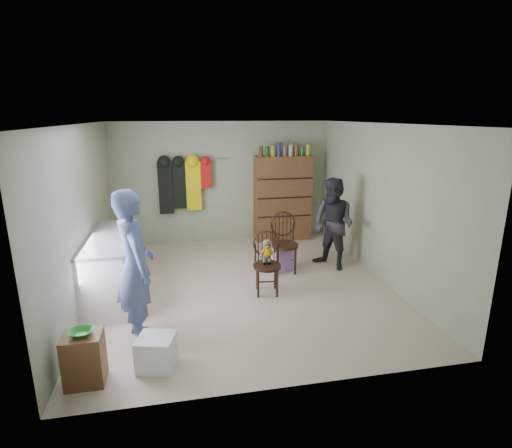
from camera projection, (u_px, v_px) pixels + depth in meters
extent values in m
plane|color=beige|center=(243.00, 286.00, 6.34)|extent=(5.00, 5.00, 0.00)
plane|color=#A7AD91|center=(223.00, 182.00, 8.37)|extent=(4.50, 0.00, 4.50)
plane|color=#A7AD91|center=(84.00, 216.00, 5.58)|extent=(0.00, 5.00, 5.00)
plane|color=#A7AD91|center=(380.00, 203.00, 6.43)|extent=(0.00, 5.00, 5.00)
plane|color=white|center=(242.00, 124.00, 5.68)|extent=(5.00, 5.00, 0.00)
cube|color=silver|center=(112.00, 268.00, 5.85)|extent=(0.60, 1.80, 0.90)
cube|color=slate|center=(109.00, 238.00, 5.73)|extent=(0.64, 1.86, 0.04)
cylinder|color=#99999E|center=(130.00, 272.00, 5.46)|extent=(0.02, 0.02, 0.14)
cylinder|color=#99999E|center=(136.00, 251.00, 6.31)|extent=(0.02, 0.02, 0.14)
cube|color=brown|center=(84.00, 359.00, 3.98)|extent=(0.38, 0.32, 0.54)
imported|color=green|center=(81.00, 333.00, 3.90)|extent=(0.22, 0.22, 0.05)
cube|color=white|center=(157.00, 352.00, 4.25)|extent=(0.46, 0.44, 0.36)
cylinder|color=#321C11|center=(267.00, 266.00, 5.96)|extent=(0.47, 0.47, 0.04)
cylinder|color=#321C11|center=(258.00, 284.00, 5.87)|extent=(0.03, 0.03, 0.42)
cylinder|color=#321C11|center=(277.00, 284.00, 5.89)|extent=(0.03, 0.03, 0.42)
cylinder|color=#321C11|center=(257.00, 277.00, 6.15)|extent=(0.03, 0.03, 0.42)
cylinder|color=#321C11|center=(275.00, 276.00, 6.17)|extent=(0.03, 0.03, 0.42)
torus|color=#321C11|center=(266.00, 243.00, 6.04)|extent=(0.41, 0.08, 0.41)
cylinder|color=#321C11|center=(255.00, 253.00, 6.06)|extent=(0.03, 0.03, 0.28)
cylinder|color=#321C11|center=(277.00, 252.00, 6.08)|extent=(0.03, 0.03, 0.28)
cylinder|color=#F9B008|center=(267.00, 252.00, 5.92)|extent=(0.12, 0.12, 0.11)
cylinder|color=#475128|center=(267.00, 259.00, 5.95)|extent=(0.07, 0.07, 0.17)
sphere|color=#9E7042|center=(267.00, 245.00, 5.89)|extent=(0.11, 0.11, 0.11)
cylinder|color=#475128|center=(267.00, 241.00, 5.87)|extent=(0.09, 0.09, 0.04)
cube|color=black|center=(268.00, 245.00, 5.84)|extent=(0.08, 0.01, 0.02)
cylinder|color=#321C11|center=(285.00, 245.00, 6.78)|extent=(0.48, 0.48, 0.05)
cylinder|color=#321C11|center=(278.00, 263.00, 6.68)|extent=(0.04, 0.04, 0.46)
cylinder|color=#321C11|center=(295.00, 262.00, 6.73)|extent=(0.04, 0.04, 0.46)
cylinder|color=#321C11|center=(274.00, 256.00, 6.98)|extent=(0.04, 0.04, 0.46)
cylinder|color=#321C11|center=(291.00, 255.00, 7.03)|extent=(0.04, 0.04, 0.46)
torus|color=#321C11|center=(283.00, 224.00, 6.87)|extent=(0.44, 0.05, 0.44)
cylinder|color=#321C11|center=(272.00, 233.00, 6.88)|extent=(0.03, 0.03, 0.30)
cylinder|color=#321C11|center=(293.00, 232.00, 6.93)|extent=(0.03, 0.03, 0.30)
cube|color=pink|center=(282.00, 258.00, 6.95)|extent=(0.47, 0.41, 0.42)
imported|color=#515E94|center=(135.00, 267.00, 4.61)|extent=(0.64, 0.78, 1.84)
imported|color=#2D2B33|center=(333.00, 224.00, 6.89)|extent=(0.92, 0.98, 1.60)
cube|color=brown|center=(283.00, 198.00, 8.51)|extent=(1.20, 0.38, 1.80)
cube|color=#321C11|center=(285.00, 216.00, 8.42)|extent=(1.16, 0.02, 0.03)
cube|color=#321C11|center=(285.00, 198.00, 8.32)|extent=(1.16, 0.02, 0.03)
cube|color=#321C11|center=(285.00, 179.00, 8.21)|extent=(1.16, 0.02, 0.03)
cylinder|color=#592D14|center=(261.00, 151.00, 8.05)|extent=(0.08, 0.08, 0.22)
cylinder|color=#19591E|center=(267.00, 151.00, 8.08)|extent=(0.09, 0.09, 0.21)
cylinder|color=#A59933|center=(273.00, 151.00, 8.10)|extent=(0.09, 0.09, 0.22)
cylinder|color=navy|center=(279.00, 149.00, 8.12)|extent=(0.08, 0.08, 0.28)
cylinder|color=#8C3F59|center=(285.00, 151.00, 8.15)|extent=(0.08, 0.08, 0.21)
cylinder|color=#B2B2B7|center=(291.00, 151.00, 8.17)|extent=(0.08, 0.08, 0.23)
cylinder|color=#592D14|center=(297.00, 150.00, 8.19)|extent=(0.09, 0.09, 0.26)
cylinder|color=#19591E|center=(302.00, 151.00, 8.22)|extent=(0.08, 0.08, 0.18)
cylinder|color=#A59933|center=(308.00, 150.00, 8.24)|extent=(0.09, 0.09, 0.23)
cylinder|color=#99999E|center=(203.00, 159.00, 8.11)|extent=(1.00, 0.02, 0.02)
cube|color=black|center=(166.00, 188.00, 8.05)|extent=(0.28, 0.10, 1.05)
cube|color=black|center=(179.00, 185.00, 8.09)|extent=(0.26, 0.10, 0.95)
cube|color=yellow|center=(193.00, 186.00, 8.15)|extent=(0.30, 0.10, 1.00)
cube|color=red|center=(206.00, 174.00, 8.14)|extent=(0.22, 0.10, 0.55)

